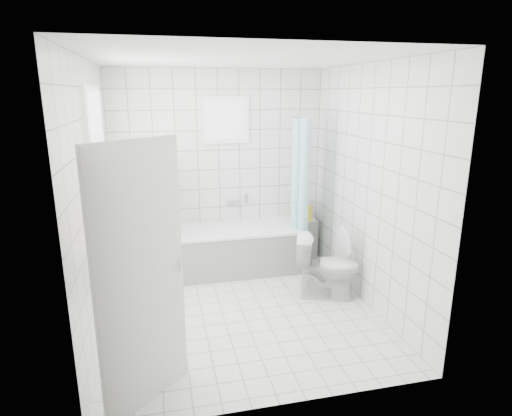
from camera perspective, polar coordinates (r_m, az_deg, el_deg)
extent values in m
plane|color=white|center=(4.79, -1.91, -13.48)|extent=(3.00, 3.00, 0.00)
plane|color=white|center=(4.22, -2.23, 19.29)|extent=(3.00, 3.00, 0.00)
cube|color=white|center=(5.77, -4.92, 5.15)|extent=(2.80, 0.02, 2.60)
cube|color=white|center=(2.92, 3.60, -4.72)|extent=(2.80, 0.02, 2.60)
cube|color=white|center=(4.29, -20.73, 0.76)|extent=(0.02, 3.00, 2.60)
cube|color=white|center=(4.78, 14.65, 2.65)|extent=(0.02, 3.00, 2.60)
cube|color=white|center=(4.52, -20.05, 5.40)|extent=(0.01, 0.90, 1.40)
cube|color=white|center=(5.67, -3.98, 11.60)|extent=(0.50, 0.01, 0.50)
cube|color=white|center=(4.69, -18.70, -3.51)|extent=(0.18, 1.02, 0.08)
cube|color=silver|center=(3.20, -15.00, -9.20)|extent=(0.61, 0.58, 2.00)
cube|color=white|center=(5.70, -3.35, -5.66)|extent=(1.84, 0.75, 0.55)
cube|color=white|center=(5.60, -3.39, -2.88)|extent=(1.86, 0.77, 0.03)
cube|color=white|center=(5.43, -13.74, -1.84)|extent=(0.15, 0.85, 1.50)
cube|color=white|center=(6.18, 6.12, -4.03)|extent=(0.40, 0.24, 0.55)
imported|color=silver|center=(5.01, 9.54, -7.73)|extent=(0.82, 0.63, 0.73)
cylinder|color=silver|center=(5.52, 5.55, 12.00)|extent=(0.02, 0.80, 0.02)
cube|color=silver|center=(5.86, -3.03, 0.82)|extent=(0.18, 0.06, 0.06)
imported|color=#D9547A|center=(4.33, -19.15, -2.29)|extent=(0.17, 0.17, 0.32)
imported|color=#38FCF0|center=(4.49, -18.90, -2.54)|extent=(0.10, 0.09, 0.19)
imported|color=#D269B5|center=(4.89, -18.44, -1.07)|extent=(0.12, 0.12, 0.19)
imported|color=white|center=(4.62, -18.73, -2.11)|extent=(0.18, 0.18, 0.17)
imported|color=silver|center=(4.78, -18.60, -0.85)|extent=(0.15, 0.15, 0.29)
cylinder|color=#2019CE|center=(6.09, 6.81, -0.37)|extent=(0.06, 0.06, 0.26)
cylinder|color=yellow|center=(6.03, 7.15, -0.66)|extent=(0.06, 0.06, 0.24)
cylinder|color=green|center=(5.98, 5.75, -0.74)|extent=(0.06, 0.06, 0.23)
cylinder|color=red|center=(6.05, 5.64, -0.53)|extent=(0.06, 0.06, 0.24)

